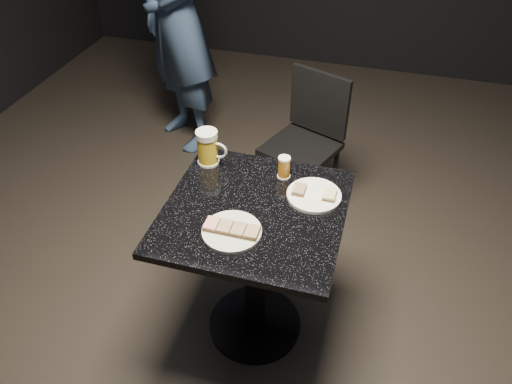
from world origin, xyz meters
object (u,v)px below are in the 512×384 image
table (255,252)px  beer_mug (208,147)px  beer_tumbler (284,167)px  patron (177,17)px  chair (307,137)px  plate_small (314,195)px  plate_large (232,231)px

table → beer_mug: beer_mug is taller
beer_tumbler → beer_mug: bearing=178.6°
patron → table: size_ratio=2.40×
beer_tumbler → chair: (-0.03, 0.71, -0.30)m
patron → beer_tumbler: patron is taller
plate_small → beer_mug: beer_mug is taller
plate_small → patron: (-1.14, 1.32, 0.14)m
plate_small → table: (-0.21, -0.14, -0.25)m
table → beer_tumbler: (0.06, 0.23, 0.29)m
plate_large → beer_tumbler: beer_tumbler is taller
plate_small → patron: size_ratio=0.12×
patron → beer_mug: patron is taller
beer_mug → beer_tumbler: beer_mug is taller
plate_small → beer_tumbler: 0.18m
patron → chair: patron is taller
patron → table: patron is taller
plate_large → beer_mug: size_ratio=1.41×
beer_mug → plate_large: bearing=-59.3°
beer_mug → chair: (0.31, 0.70, -0.33)m
plate_large → plate_small: bearing=49.0°
plate_large → table: (0.04, 0.15, -0.25)m
plate_large → beer_tumbler: size_ratio=2.27×
patron → chair: 1.16m
plate_small → beer_tumbler: bearing=147.2°
beer_mug → chair: size_ratio=0.19×
plate_small → beer_mug: size_ratio=1.39×
plate_large → chair: (0.08, 1.10, -0.26)m
plate_small → patron: bearing=130.7°
table → chair: (0.03, 0.94, -0.01)m
plate_small → table: bearing=-146.4°
patron → beer_mug: (0.65, -1.22, -0.07)m
plate_small → beer_tumbler: size_ratio=2.24×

